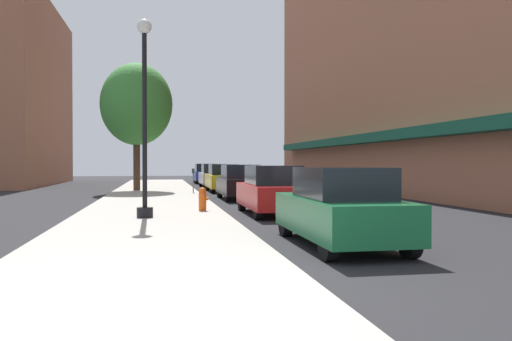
{
  "coord_description": "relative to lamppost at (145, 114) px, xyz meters",
  "views": [
    {
      "loc": [
        0.28,
        -6.4,
        1.76
      ],
      "look_at": [
        5.18,
        20.09,
        1.34
      ],
      "focal_mm": 36.43,
      "sensor_mm": 36.0,
      "label": 1
    }
  ],
  "objects": [
    {
      "name": "sidewalk_slab",
      "position": [
        0.17,
        9.61,
        -3.14
      ],
      "size": [
        4.8,
        50.0,
        0.12
      ],
      "primitive_type": "cube",
      "color": "#A8A399",
      "rests_on": "ground"
    },
    {
      "name": "car_silver",
      "position": [
        4.17,
        20.91,
        -2.39
      ],
      "size": [
        1.8,
        4.3,
        1.66
      ],
      "rotation": [
        0.0,
        0.0,
        0.01
      ],
      "color": "black",
      "rests_on": "ground"
    },
    {
      "name": "fire_hydrant",
      "position": [
        1.87,
        1.91,
        -2.68
      ],
      "size": [
        0.33,
        0.26,
        0.79
      ],
      "color": "#E05614",
      "rests_on": "sidewalk_slab"
    },
    {
      "name": "building_far_background",
      "position": [
        -10.84,
        27.61,
        3.9
      ],
      "size": [
        6.8,
        18.0,
        14.23
      ],
      "color": "#9E6047",
      "rests_on": "ground"
    },
    {
      "name": "car_blue",
      "position": [
        4.17,
        28.11,
        -2.39
      ],
      "size": [
        1.8,
        4.3,
        1.66
      ],
      "rotation": [
        0.0,
        0.0,
        0.02
      ],
      "color": "black",
      "rests_on": "ground"
    },
    {
      "name": "car_black",
      "position": [
        4.17,
        8.54,
        -2.39
      ],
      "size": [
        1.8,
        4.3,
        1.66
      ],
      "rotation": [
        0.0,
        0.0,
        0.01
      ],
      "color": "black",
      "rests_on": "ground"
    },
    {
      "name": "car_green",
      "position": [
        4.17,
        -5.43,
        -2.39
      ],
      "size": [
        1.8,
        4.3,
        1.66
      ],
      "rotation": [
        0.0,
        0.0,
        -0.03
      ],
      "color": "black",
      "rests_on": "ground"
    },
    {
      "name": "car_red",
      "position": [
        4.17,
        1.32,
        -2.39
      ],
      "size": [
        1.8,
        4.3,
        1.66
      ],
      "rotation": [
        0.0,
        0.0,
        -0.02
      ],
      "color": "black",
      "rests_on": "ground"
    },
    {
      "name": "tree_near",
      "position": [
        -0.91,
        15.64,
        1.98
      ],
      "size": [
        4.2,
        4.2,
        7.5
      ],
      "color": "#422D1E",
      "rests_on": "sidewalk_slab"
    },
    {
      "name": "ground_plane",
      "position": [
        4.17,
        8.61,
        -3.2
      ],
      "size": [
        90.0,
        90.0,
        0.0
      ],
      "primitive_type": "plane",
      "color": "#232326"
    },
    {
      "name": "lamppost",
      "position": [
        0.0,
        0.0,
        0.0
      ],
      "size": [
        0.48,
        0.48,
        5.9
      ],
      "color": "black",
      "rests_on": "sidewalk_slab"
    },
    {
      "name": "car_yellow",
      "position": [
        4.17,
        15.24,
        -2.39
      ],
      "size": [
        1.8,
        4.3,
        1.66
      ],
      "rotation": [
        0.0,
        0.0,
        -0.02
      ],
      "color": "black",
      "rests_on": "ground"
    },
    {
      "name": "parking_meter_near",
      "position": [
        2.22,
        12.55,
        -2.25
      ],
      "size": [
        0.14,
        0.09,
        1.31
      ],
      "color": "slate",
      "rests_on": "sidewalk_slab"
    }
  ]
}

